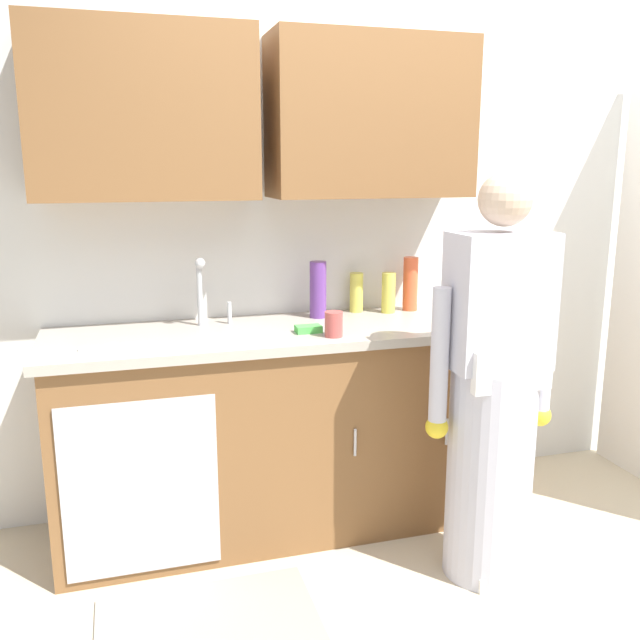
# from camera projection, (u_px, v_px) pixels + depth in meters

# --- Properties ---
(ground_plane) EXTENTS (9.00, 9.00, 0.00)m
(ground_plane) POSITION_uv_depth(u_px,v_px,m) (449.00, 589.00, 2.72)
(ground_plane) COLOR beige
(kitchen_wall_with_uppers) EXTENTS (4.80, 0.44, 2.70)m
(kitchen_wall_with_uppers) POSITION_uv_depth(u_px,v_px,m) (341.00, 201.00, 3.28)
(kitchen_wall_with_uppers) COLOR silver
(kitchen_wall_with_uppers) RESTS_ON ground
(counter_cabinet) EXTENTS (1.90, 0.62, 0.90)m
(counter_cabinet) POSITION_uv_depth(u_px,v_px,m) (273.00, 433.00, 3.12)
(counter_cabinet) COLOR brown
(counter_cabinet) RESTS_ON ground
(countertop) EXTENTS (1.96, 0.66, 0.04)m
(countertop) POSITION_uv_depth(u_px,v_px,m) (272.00, 333.00, 3.02)
(countertop) COLOR #A8A093
(countertop) RESTS_ON counter_cabinet
(sink) EXTENTS (0.50, 0.36, 0.35)m
(sink) POSITION_uv_depth(u_px,v_px,m) (214.00, 335.00, 2.95)
(sink) COLOR #B7BABF
(sink) RESTS_ON counter_cabinet
(person_at_sink) EXTENTS (0.55, 0.34, 1.62)m
(person_at_sink) POSITION_uv_depth(u_px,v_px,m) (493.00, 413.00, 2.69)
(person_at_sink) COLOR white
(person_at_sink) RESTS_ON ground
(floor_mat) EXTENTS (0.80, 0.50, 0.01)m
(floor_mat) POSITION_uv_depth(u_px,v_px,m) (208.00, 623.00, 2.50)
(floor_mat) COLOR gray
(floor_mat) RESTS_ON ground
(bottle_water_short) EXTENTS (0.08, 0.08, 0.27)m
(bottle_water_short) POSITION_uv_depth(u_px,v_px,m) (318.00, 290.00, 3.21)
(bottle_water_short) COLOR #66388C
(bottle_water_short) RESTS_ON countertop
(bottle_water_tall) EXTENTS (0.07, 0.07, 0.26)m
(bottle_water_tall) POSITION_uv_depth(u_px,v_px,m) (410.00, 284.00, 3.37)
(bottle_water_tall) COLOR #E05933
(bottle_water_tall) RESTS_ON countertop
(bottle_cleaner_spray) EXTENTS (0.06, 0.06, 0.19)m
(bottle_cleaner_spray) POSITION_uv_depth(u_px,v_px,m) (356.00, 292.00, 3.34)
(bottle_cleaner_spray) COLOR #D8D14C
(bottle_cleaner_spray) RESTS_ON countertop
(bottle_dish_liquid) EXTENTS (0.07, 0.07, 0.20)m
(bottle_dish_liquid) POSITION_uv_depth(u_px,v_px,m) (388.00, 293.00, 3.32)
(bottle_dish_liquid) COLOR #D8D14C
(bottle_dish_liquid) RESTS_ON countertop
(cup_by_sink) EXTENTS (0.08, 0.08, 0.11)m
(cup_by_sink) POSITION_uv_depth(u_px,v_px,m) (334.00, 324.00, 2.86)
(cup_by_sink) COLOR #B24C47
(cup_by_sink) RESTS_ON countertop
(knife_on_counter) EXTENTS (0.24, 0.08, 0.01)m
(knife_on_counter) POSITION_uv_depth(u_px,v_px,m) (109.00, 346.00, 2.70)
(knife_on_counter) COLOR silver
(knife_on_counter) RESTS_ON countertop
(sponge) EXTENTS (0.11, 0.07, 0.03)m
(sponge) POSITION_uv_depth(u_px,v_px,m) (308.00, 329.00, 2.94)
(sponge) COLOR #4CBF4C
(sponge) RESTS_ON countertop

